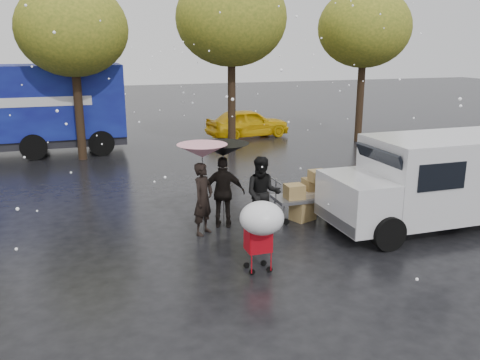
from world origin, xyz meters
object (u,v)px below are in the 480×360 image
object	(u,v)px
blue_truck	(23,110)
white_van	(433,180)
yellow_taxi	(248,123)
shopping_cart	(261,222)
vendor_cart	(307,191)
person_black	(224,192)
person_pink	(203,199)

from	to	relation	value
blue_truck	white_van	bearing A→B (deg)	-50.33
blue_truck	yellow_taxi	size ratio (longest dim) A/B	2.11
shopping_cart	blue_truck	world-z (taller)	blue_truck
vendor_cart	white_van	distance (m)	3.01
person_black	blue_truck	xyz separation A→B (m)	(-5.14, 10.41, 0.89)
white_van	blue_truck	size ratio (longest dim) A/B	0.59
person_pink	vendor_cart	bearing A→B (deg)	-38.15
person_black	shopping_cart	world-z (taller)	person_black
person_black	yellow_taxi	bearing A→B (deg)	-91.69
blue_truck	yellow_taxi	distance (m)	9.75
person_pink	blue_truck	xyz separation A→B (m)	(-4.56, 10.71, 0.91)
vendor_cart	white_van	size ratio (longest dim) A/B	0.31
person_black	blue_truck	bearing A→B (deg)	-43.68
person_pink	shopping_cart	size ratio (longest dim) A/B	1.16
white_van	yellow_taxi	xyz separation A→B (m)	(-0.25, 12.83, -0.49)
vendor_cart	white_van	bearing A→B (deg)	-29.65
shopping_cart	white_van	world-z (taller)	white_van
blue_truck	vendor_cart	bearing A→B (deg)	-55.07
person_black	white_van	distance (m)	5.00
yellow_taxi	shopping_cart	bearing A→B (deg)	154.02
shopping_cart	yellow_taxi	world-z (taller)	shopping_cart
person_pink	white_van	xyz separation A→B (m)	(5.34, -1.22, 0.31)
person_black	vendor_cart	bearing A→B (deg)	-161.33
shopping_cart	person_pink	bearing A→B (deg)	102.08
white_van	yellow_taxi	size ratio (longest dim) A/B	1.25
person_black	shopping_cart	xyz separation A→B (m)	(-0.06, -2.73, 0.20)
yellow_taxi	blue_truck	bearing A→B (deg)	87.35
person_pink	vendor_cart	xyz separation A→B (m)	(2.75, 0.25, -0.12)
person_pink	yellow_taxi	size ratio (longest dim) A/B	0.43
person_pink	white_van	distance (m)	5.48
blue_truck	yellow_taxi	xyz separation A→B (m)	(9.64, 0.90, -1.09)
vendor_cart	white_van	xyz separation A→B (m)	(2.59, -1.48, 0.43)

